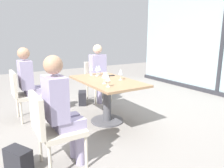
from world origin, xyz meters
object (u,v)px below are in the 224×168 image
Objects in this scene: wine_glass_3 at (91,68)px; wine_glass_5 at (97,69)px; chair_far_left at (97,78)px; handbag_0 at (18,161)px; coffee_cup at (106,75)px; person_front_right at (61,107)px; wine_glass_2 at (99,68)px; person_far_left at (99,70)px; wine_glass_0 at (121,72)px; cell_phone_on_table at (111,76)px; wine_glass_1 at (108,78)px; chair_front_left at (24,92)px; person_front_left at (30,80)px; wine_glass_4 at (104,75)px; handbag_1 at (83,98)px; chair_front_right at (52,126)px; dining_table_main at (107,91)px.

wine_glass_3 and wine_glass_5 have the same top height.
chair_far_left is 2.82m from handbag_0.
coffee_cup is at bearing -20.05° from chair_far_left.
person_front_right is 6.81× the size of wine_glass_2.
wine_glass_5 reaches higher than handbag_0.
wine_glass_2 is 0.62× the size of handbag_0.
wine_glass_3 is (-1.37, 1.04, 0.16)m from person_front_right.
person_front_right and person_far_left have the same top height.
handbag_0 is at bearing -70.30° from wine_glass_0.
wine_glass_5 is 1.28× the size of cell_phone_on_table.
wine_glass_2 is 2.06× the size of coffee_cup.
wine_glass_2 is at bearing 159.23° from wine_glass_1.
chair_far_left and chair_front_left have the same top height.
person_far_left reaches higher than chair_far_left.
person_front_left is at bearing -109.00° from cell_phone_on_table.
wine_glass_2 is 0.27m from cell_phone_on_table.
wine_glass_3 is 0.12m from wine_glass_5.
wine_glass_4 is 0.62× the size of handbag_1.
person_far_left is 4.20× the size of handbag_0.
person_front_left is (0.00, 0.11, 0.20)m from chair_front_left.
person_far_left reaches higher than wine_glass_0.
wine_glass_0 is 2.06× the size of coffee_cup.
handbag_1 is (-0.92, -0.04, -0.64)m from coffee_cup.
person_far_left is at bearing 169.39° from cell_phone_on_table.
person_front_left is at bearing -110.28° from wine_glass_5.
handbag_0 is (1.56, -0.47, -0.56)m from person_front_left.
chair_front_left is at bearing -108.59° from wine_glass_5.
wine_glass_1 is 2.06× the size of coffee_cup.
wine_glass_1 is 1.00× the size of wine_glass_5.
wine_glass_5 is (0.81, -0.42, 0.37)m from chair_far_left.
person_front_right is 2.48m from person_far_left.
chair_front_left is at bearing -143.03° from wine_glass_1.
person_front_left reaches higher than wine_glass_2.
person_far_left reaches higher than wine_glass_5.
wine_glass_0 is at bearing 119.82° from person_front_right.
wine_glass_0 is at bearing -10.99° from chair_far_left.
wine_glass_2 reaches higher than chair_front_right.
wine_glass_2 is (-1.32, 1.18, 0.16)m from person_front_right.
chair_front_right reaches higher than coffee_cup.
person_front_left is 1.32m from coffee_cup.
wine_glass_1 is at bearing -30.51° from cell_phone_on_table.
person_front_left reaches higher than chair_front_right.
wine_glass_3 is at bearing 142.74° from person_front_right.
chair_front_right is 4.70× the size of wine_glass_1.
wine_glass_5 is (0.70, -0.42, 0.16)m from person_far_left.
wine_glass_5 is at bearing 161.86° from wine_glass_4.
person_far_left is 8.75× the size of cell_phone_on_table.
dining_table_main is 0.39m from wine_glass_0.
wine_glass_0 is 0.56m from wine_glass_5.
person_front_right is at bearing -37.26° from wine_glass_3.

